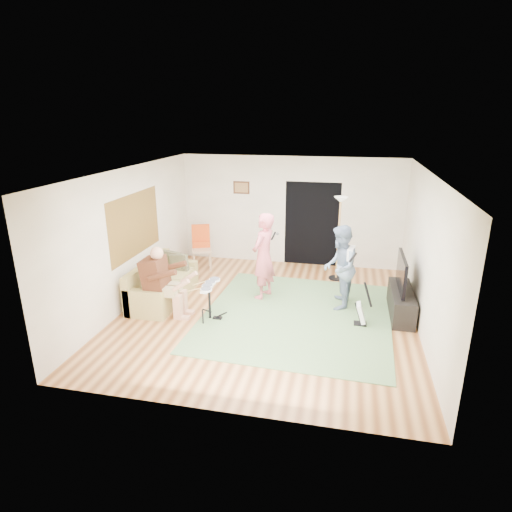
{
  "coord_description": "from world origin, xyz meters",
  "views": [
    {
      "loc": [
        1.38,
        -7.4,
        3.64
      ],
      "look_at": [
        -0.29,
        0.3,
        1.03
      ],
      "focal_mm": 30.0,
      "sensor_mm": 36.0,
      "label": 1
    }
  ],
  "objects": [
    {
      "name": "dining_chair",
      "position": [
        -2.03,
        2.1,
        0.39
      ],
      "size": [
        0.59,
        0.63,
        1.08
      ],
      "rotation": [
        0.0,
        0.0,
        0.37
      ],
      "color": "tan",
      "rests_on": "floor"
    },
    {
      "name": "window_blinds",
      "position": [
        -2.74,
        0.2,
        1.55
      ],
      "size": [
        0.0,
        2.05,
        2.05
      ],
      "primitive_type": "plane",
      "rotation": [
        1.57,
        0.0,
        1.57
      ],
      "color": "olive",
      "rests_on": "walls"
    },
    {
      "name": "tv_cabinet",
      "position": [
        2.5,
        0.44,
        0.25
      ],
      "size": [
        0.4,
        1.4,
        0.5
      ],
      "primitive_type": "cube",
      "color": "black",
      "rests_on": "floor"
    },
    {
      "name": "ceiling",
      "position": [
        0.0,
        0.0,
        2.7
      ],
      "size": [
        6.0,
        6.0,
        0.0
      ],
      "primitive_type": "plane",
      "rotation": [
        3.14,
        0.0,
        0.0
      ],
      "color": "white",
      "rests_on": "walls"
    },
    {
      "name": "guitar_held",
      "position": [
        1.51,
        0.55,
        1.13
      ],
      "size": [
        0.25,
        0.61,
        0.26
      ],
      "primitive_type": null,
      "rotation": [
        0.0,
        0.0,
        -0.21
      ],
      "color": "silver",
      "rests_on": "guitarist"
    },
    {
      "name": "drum_kit",
      "position": [
        -1.0,
        -0.5,
        0.32
      ],
      "size": [
        0.39,
        0.7,
        0.73
      ],
      "color": "black",
      "rests_on": "floor"
    },
    {
      "name": "walls",
      "position": [
        0.0,
        0.0,
        1.35
      ],
      "size": [
        5.5,
        6.0,
        2.7
      ],
      "primitive_type": null,
      "color": "silver",
      "rests_on": "floor"
    },
    {
      "name": "picture_frame",
      "position": [
        -1.25,
        2.99,
        1.9
      ],
      "size": [
        0.42,
        0.03,
        0.32
      ],
      "primitive_type": "cube",
      "color": "#3F2314",
      "rests_on": "walls"
    },
    {
      "name": "torchiere_lamp",
      "position": [
        1.23,
        2.09,
        1.32
      ],
      "size": [
        0.34,
        0.34,
        1.93
      ],
      "color": "black",
      "rests_on": "floor"
    },
    {
      "name": "singer",
      "position": [
        -0.22,
        0.7,
        0.9
      ],
      "size": [
        0.61,
        0.76,
        1.79
      ],
      "primitive_type": "imported",
      "rotation": [
        0.0,
        0.0,
        -1.89
      ],
      "color": "#CE5967",
      "rests_on": "floor"
    },
    {
      "name": "doorway",
      "position": [
        0.55,
        2.99,
        1.05
      ],
      "size": [
        2.1,
        0.0,
        2.1
      ],
      "primitive_type": "plane",
      "rotation": [
        1.57,
        0.0,
        0.0
      ],
      "color": "black",
      "rests_on": "walls"
    },
    {
      "name": "drummer",
      "position": [
        -1.87,
        -0.5,
        0.52
      ],
      "size": [
        0.87,
        0.49,
        1.34
      ],
      "color": "#502716",
      "rests_on": "sofa"
    },
    {
      "name": "guitarist",
      "position": [
        1.31,
        0.55,
        0.83
      ],
      "size": [
        0.66,
        0.83,
        1.66
      ],
      "primitive_type": "imported",
      "rotation": [
        0.0,
        0.0,
        -1.61
      ],
      "color": "#6D81A0",
      "rests_on": "floor"
    },
    {
      "name": "sofa",
      "position": [
        -2.29,
        0.15,
        0.26
      ],
      "size": [
        0.8,
        1.95,
        0.79
      ],
      "color": "tan",
      "rests_on": "floor"
    },
    {
      "name": "television",
      "position": [
        2.45,
        0.44,
        0.85
      ],
      "size": [
        0.06,
        1.13,
        0.64
      ],
      "primitive_type": "cube",
      "color": "black",
      "rests_on": "tv_cabinet"
    },
    {
      "name": "guitar_spare",
      "position": [
        1.76,
        -0.15,
        0.24
      ],
      "size": [
        0.3,
        0.27,
        0.84
      ],
      "color": "black",
      "rests_on": "floor"
    },
    {
      "name": "floor",
      "position": [
        0.0,
        0.0,
        0.0
      ],
      "size": [
        6.0,
        6.0,
        0.0
      ],
      "primitive_type": "plane",
      "color": "brown",
      "rests_on": "ground"
    },
    {
      "name": "microphone",
      "position": [
        -0.02,
        0.7,
        1.34
      ],
      "size": [
        0.06,
        0.06,
        0.24
      ],
      "primitive_type": null,
      "color": "black",
      "rests_on": "singer"
    },
    {
      "name": "area_rug",
      "position": [
        0.57,
        -0.03,
        0.01
      ],
      "size": [
        3.61,
        3.92,
        0.02
      ],
      "primitive_type": "cube",
      "rotation": [
        0.0,
        0.0,
        -0.04
      ],
      "color": "#587F4D",
      "rests_on": "floor"
    }
  ]
}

